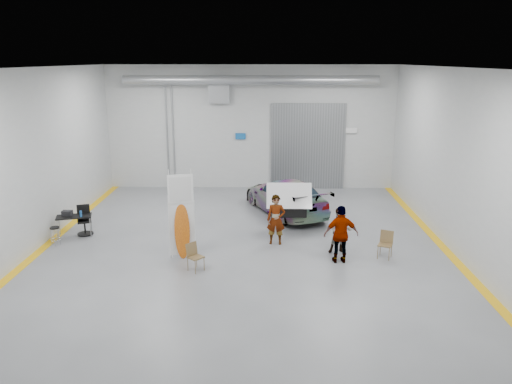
{
  "coord_description": "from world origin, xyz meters",
  "views": [
    {
      "loc": [
        0.76,
        -16.26,
        6.27
      ],
      "look_at": [
        0.39,
        1.52,
        1.5
      ],
      "focal_mm": 35.0,
      "sensor_mm": 36.0,
      "label": 1
    }
  ],
  "objects_px": {
    "office_chair": "(85,222)",
    "shop_stool": "(55,236)",
    "work_table": "(72,216)",
    "surfboard_display": "(180,223)",
    "folding_chair_far": "(385,250)",
    "person_c": "(341,234)",
    "folding_chair_near": "(196,262)",
    "person_b": "(340,231)",
    "sedan_car": "(286,196)",
    "person_a": "(276,220)"
  },
  "relations": [
    {
      "from": "person_b",
      "to": "office_chair",
      "type": "xyz_separation_m",
      "value": [
        -9.09,
        1.67,
        -0.31
      ]
    },
    {
      "from": "person_c",
      "to": "shop_stool",
      "type": "bearing_deg",
      "value": -11.64
    },
    {
      "from": "folding_chair_near",
      "to": "work_table",
      "type": "height_order",
      "value": "work_table"
    },
    {
      "from": "folding_chair_near",
      "to": "person_a",
      "type": "bearing_deg",
      "value": -4.89
    },
    {
      "from": "person_c",
      "to": "folding_chair_near",
      "type": "height_order",
      "value": "person_c"
    },
    {
      "from": "sedan_car",
      "to": "folding_chair_far",
      "type": "height_order",
      "value": "sedan_car"
    },
    {
      "from": "sedan_car",
      "to": "work_table",
      "type": "height_order",
      "value": "sedan_car"
    },
    {
      "from": "folding_chair_near",
      "to": "office_chair",
      "type": "relative_size",
      "value": 0.8
    },
    {
      "from": "folding_chair_far",
      "to": "shop_stool",
      "type": "height_order",
      "value": "folding_chair_far"
    },
    {
      "from": "shop_stool",
      "to": "folding_chair_near",
      "type": "bearing_deg",
      "value": -21.66
    },
    {
      "from": "person_b",
      "to": "person_a",
      "type": "bearing_deg",
      "value": 158.41
    },
    {
      "from": "sedan_car",
      "to": "person_a",
      "type": "relative_size",
      "value": 2.8
    },
    {
      "from": "folding_chair_near",
      "to": "shop_stool",
      "type": "distance_m",
      "value": 5.55
    },
    {
      "from": "sedan_car",
      "to": "surfboard_display",
      "type": "height_order",
      "value": "surfboard_display"
    },
    {
      "from": "person_a",
      "to": "work_table",
      "type": "distance_m",
      "value": 7.4
    },
    {
      "from": "person_c",
      "to": "office_chair",
      "type": "xyz_separation_m",
      "value": [
        -9.0,
        2.44,
        -0.46
      ]
    },
    {
      "from": "person_c",
      "to": "surfboard_display",
      "type": "bearing_deg",
      "value": -6.96
    },
    {
      "from": "person_a",
      "to": "folding_chair_far",
      "type": "height_order",
      "value": "person_a"
    },
    {
      "from": "folding_chair_near",
      "to": "office_chair",
      "type": "height_order",
      "value": "office_chair"
    },
    {
      "from": "sedan_car",
      "to": "person_a",
      "type": "distance_m",
      "value": 3.67
    },
    {
      "from": "sedan_car",
      "to": "person_c",
      "type": "relative_size",
      "value": 2.64
    },
    {
      "from": "person_b",
      "to": "folding_chair_far",
      "type": "relative_size",
      "value": 1.77
    },
    {
      "from": "sedan_car",
      "to": "folding_chair_far",
      "type": "relative_size",
      "value": 5.56
    },
    {
      "from": "surfboard_display",
      "to": "person_b",
      "type": "bearing_deg",
      "value": -6.36
    },
    {
      "from": "person_b",
      "to": "folding_chair_near",
      "type": "bearing_deg",
      "value": -161.61
    },
    {
      "from": "surfboard_display",
      "to": "folding_chair_far",
      "type": "height_order",
      "value": "surfboard_display"
    },
    {
      "from": "person_c",
      "to": "work_table",
      "type": "height_order",
      "value": "person_c"
    },
    {
      "from": "surfboard_display",
      "to": "folding_chair_near",
      "type": "distance_m",
      "value": 1.5
    },
    {
      "from": "person_c",
      "to": "folding_chair_near",
      "type": "bearing_deg",
      "value": 5.48
    },
    {
      "from": "office_chair",
      "to": "work_table",
      "type": "bearing_deg",
      "value": -173.93
    },
    {
      "from": "surfboard_display",
      "to": "folding_chair_near",
      "type": "bearing_deg",
      "value": -70.6
    },
    {
      "from": "sedan_car",
      "to": "folding_chair_near",
      "type": "xyz_separation_m",
      "value": [
        -2.95,
        -5.99,
        -0.45
      ]
    },
    {
      "from": "person_b",
      "to": "office_chair",
      "type": "distance_m",
      "value": 9.25
    },
    {
      "from": "folding_chair_near",
      "to": "folding_chair_far",
      "type": "height_order",
      "value": "folding_chair_far"
    },
    {
      "from": "shop_stool",
      "to": "person_a",
      "type": "bearing_deg",
      "value": 2.27
    },
    {
      "from": "surfboard_display",
      "to": "folding_chair_far",
      "type": "relative_size",
      "value": 3.32
    },
    {
      "from": "surfboard_display",
      "to": "folding_chair_near",
      "type": "xyz_separation_m",
      "value": [
        0.62,
        -1.01,
        -0.92
      ]
    },
    {
      "from": "folding_chair_far",
      "to": "office_chair",
      "type": "distance_m",
      "value": 10.69
    },
    {
      "from": "person_a",
      "to": "folding_chair_far",
      "type": "xyz_separation_m",
      "value": [
        3.5,
        -1.23,
        -0.6
      ]
    },
    {
      "from": "person_a",
      "to": "shop_stool",
      "type": "height_order",
      "value": "person_a"
    },
    {
      "from": "person_a",
      "to": "person_c",
      "type": "bearing_deg",
      "value": -34.35
    },
    {
      "from": "person_a",
      "to": "shop_stool",
      "type": "bearing_deg",
      "value": -173.48
    },
    {
      "from": "person_a",
      "to": "work_table",
      "type": "height_order",
      "value": "person_a"
    },
    {
      "from": "work_table",
      "to": "surfboard_display",
      "type": "bearing_deg",
      "value": -24.75
    },
    {
      "from": "work_table",
      "to": "office_chair",
      "type": "height_order",
      "value": "office_chair"
    },
    {
      "from": "office_chair",
      "to": "person_c",
      "type": "bearing_deg",
      "value": -36.13
    },
    {
      "from": "folding_chair_near",
      "to": "work_table",
      "type": "distance_m",
      "value": 5.75
    },
    {
      "from": "office_chair",
      "to": "shop_stool",
      "type": "bearing_deg",
      "value": -140.81
    },
    {
      "from": "person_a",
      "to": "shop_stool",
      "type": "relative_size",
      "value": 2.68
    },
    {
      "from": "work_table",
      "to": "folding_chair_near",
      "type": "bearing_deg",
      "value": -31.4
    }
  ]
}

